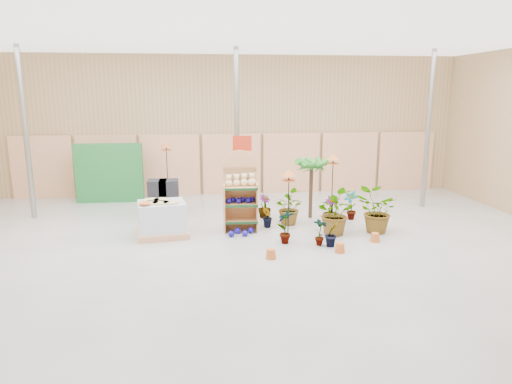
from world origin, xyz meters
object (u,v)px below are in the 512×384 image
(display_shelf, at_px, (240,194))
(potted_plant_2, at_px, (333,212))
(bird_table_front, at_px, (289,175))
(pallet_stack, at_px, (162,219))

(display_shelf, bearing_deg, potted_plant_2, -12.78)
(bird_table_front, height_order, potted_plant_2, bird_table_front)
(pallet_stack, height_order, bird_table_front, bird_table_front)
(display_shelf, relative_size, potted_plant_2, 1.85)
(bird_table_front, bearing_deg, display_shelf, 138.29)
(display_shelf, distance_m, potted_plant_2, 2.27)
(display_shelf, bearing_deg, pallet_stack, -167.57)
(display_shelf, xyz_separation_m, pallet_stack, (-1.86, -0.31, -0.48))
(display_shelf, height_order, potted_plant_2, display_shelf)
(potted_plant_2, bearing_deg, bird_table_front, -165.09)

